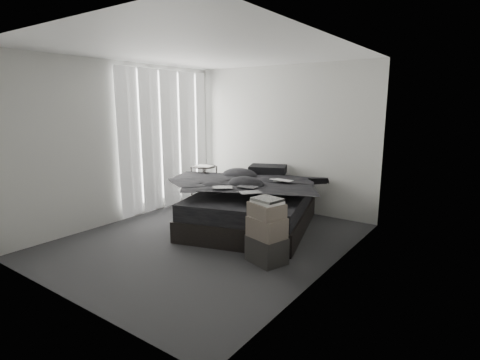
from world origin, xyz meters
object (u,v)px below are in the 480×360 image
Objects in this scene: side_stand at (204,188)px; laptop at (280,176)px; bed at (252,216)px; box_lower at (267,249)px.

laptop is at bearing -4.45° from side_stand.
bed is 5.11× the size of box_lower.
side_stand is at bearing 176.83° from laptop.
laptop is 1.72m from side_stand.
box_lower is at bearing -66.07° from bed.
bed is 2.83× the size of side_stand.
box_lower is at bearing -65.24° from laptop.
laptop is 1.52m from box_lower.
bed is 1.43m from box_lower.
box_lower is (2.21, -1.39, -0.24)m from side_stand.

